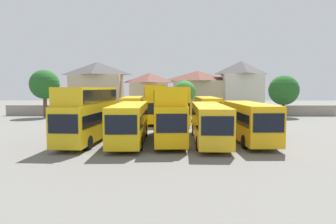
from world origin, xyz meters
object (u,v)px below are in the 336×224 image
Objects in this scene: bus_1 at (89,111)px; tree_behind_wall at (284,90)px; bus_3 at (168,111)px; house_terrace_centre at (150,92)px; bus_8 at (177,103)px; bus_9 at (207,108)px; house_terrace_left at (97,86)px; house_terrace_right at (198,91)px; tree_left_of_lot at (185,92)px; tree_right_of_lot at (45,85)px; bus_4 at (209,121)px; bus_6 at (133,108)px; bus_2 at (130,121)px; house_terrace_far_right at (241,86)px; bus_7 at (155,102)px; bus_5 at (249,120)px.

tree_behind_wall is at bearing 135.68° from bus_1.
bus_3 is 1.34× the size of house_terrace_centre.
bus_8 reaches higher than bus_9.
house_terrace_right is at bearing 1.92° from house_terrace_left.
tree_behind_wall is (15.83, -4.50, 0.31)m from tree_left_of_lot.
bus_9 is 1.36× the size of tree_right_of_lot.
bus_6 is (-8.53, 14.67, 0.12)m from bus_4.
bus_1 is 0.90× the size of bus_4.
bus_2 is 1.06× the size of house_terrace_left.
tree_left_of_lot is 0.89× the size of tree_behind_wall.
bus_6 is 27.68m from house_terrace_far_right.
tree_behind_wall is (12.87, -12.67, 0.17)m from house_terrace_right.
tree_right_of_lot is at bearing -131.45° from bus_4.
bus_2 is at bearing -18.89° from bus_8.
bus_4 is 16.13m from bus_7.
house_terrace_centre is 20.15m from tree_right_of_lot.
bus_5 is 34.98m from tree_right_of_lot.
house_terrace_left is 1.04× the size of house_terrace_far_right.
tree_left_of_lot reaches higher than bus_7.
bus_4 is (10.53, -0.00, -0.82)m from bus_1.
bus_6 is 17.13m from tree_right_of_lot.
bus_1 is 1.07× the size of house_terrace_far_right.
bus_8 is 1.46× the size of house_terrace_centre.
house_terrace_left is (-21.88, 34.78, 3.10)m from bus_5.
house_terrace_left is (-18.38, 34.99, 3.17)m from bus_4.
bus_4 is 35.22m from house_terrace_centre.
house_terrace_right reaches higher than bus_4.
house_terrace_right is at bearing 8.04° from house_terrace_centre.
house_terrace_left reaches higher than bus_7.
bus_8 is 1.17× the size of house_terrace_right.
tree_left_of_lot reaches higher than bus_6.
bus_6 is 24.94m from tree_behind_wall.
tree_left_of_lot reaches higher than bus_3.
bus_3 is 1.85× the size of tree_left_of_lot.
bus_3 is at bearing 4.91° from bus_7.
bus_4 is 1.16× the size of bus_9.
bus_8 is 1.79× the size of tree_behind_wall.
house_terrace_far_right reaches higher than house_terrace_left.
tree_left_of_lot is 23.39m from tree_right_of_lot.
bus_1 reaches higher than bus_9.
bus_9 is at bearing -91.27° from house_terrace_right.
house_terrace_left is 1.01× the size of house_terrace_right.
bus_5 is 35.56m from house_terrace_right.
bus_1 is at bearing -39.42° from bus_9.
bus_1 is 6.97m from bus_3.
bus_5 is at bearing 94.36° from bus_1.
bus_3 is 15.39m from bus_9.
bus_5 is at bearing -116.50° from tree_behind_wall.
tree_right_of_lot is at bearing -159.97° from house_terrace_far_right.
bus_9 is at bearing -45.06° from house_terrace_left.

